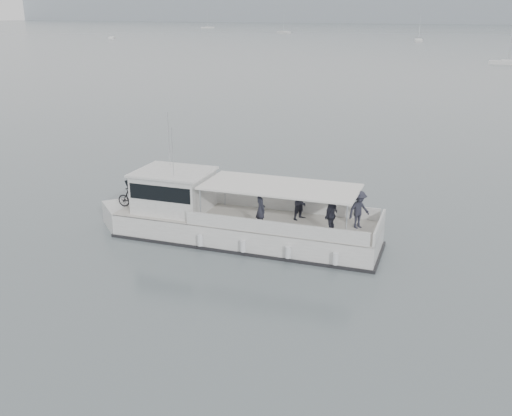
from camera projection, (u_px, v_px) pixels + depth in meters
The scene contains 3 objects.
ground at pixel (276, 243), 24.62m from camera, with size 1400.00×1400.00×0.00m, color #566265.
tour_boat at pixel (222, 218), 24.90m from camera, with size 13.06×5.63×5.46m.
moored_fleet at pixel (454, 41), 195.10m from camera, with size 410.45×350.88×10.37m.
Camera 1 is at (11.36, -19.80, 9.40)m, focal length 40.00 mm.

